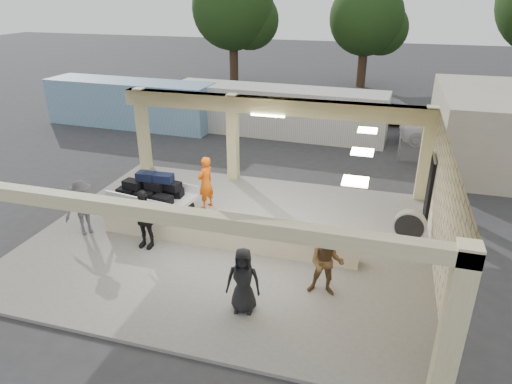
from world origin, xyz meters
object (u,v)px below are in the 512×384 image
(passenger_a, at_px, (326,263))
(passenger_c, at_px, (83,207))
(container_white, at_px, (277,111))
(container_blue, at_px, (130,103))
(car_dark, at_px, (392,112))
(baggage_counter, at_px, (224,231))
(car_white_a, at_px, (448,131))
(passenger_d, at_px, (243,280))
(luggage_cart, at_px, (152,193))
(drum_fan, at_px, (410,226))
(passenger_b, at_px, (144,219))
(baggage_handler, at_px, (206,183))

(passenger_a, distance_m, passenger_c, 7.81)
(container_white, relative_size, container_blue, 1.18)
(car_dark, height_order, container_white, container_white)
(passenger_c, relative_size, container_white, 0.16)
(baggage_counter, xyz_separation_m, car_white_a, (7.37, 12.79, 0.07))
(passenger_d, height_order, car_dark, passenger_d)
(passenger_a, bearing_deg, luggage_cart, 153.77)
(car_dark, bearing_deg, luggage_cart, 152.25)
(drum_fan, distance_m, car_dark, 14.07)
(passenger_c, distance_m, car_dark, 18.64)
(drum_fan, distance_m, passenger_b, 7.98)
(baggage_counter, xyz_separation_m, container_white, (-1.37, 12.07, 0.66))
(luggage_cart, distance_m, container_white, 10.93)
(passenger_b, bearing_deg, car_dark, 70.56)
(baggage_handler, xyz_separation_m, passenger_b, (-0.74, -3.01, -0.03))
(baggage_counter, height_order, passenger_b, passenger_b)
(container_blue, bearing_deg, baggage_handler, -45.59)
(baggage_counter, distance_m, luggage_cart, 3.31)
(baggage_handler, distance_m, passenger_d, 5.86)
(drum_fan, bearing_deg, baggage_counter, -155.42)
(container_white, distance_m, container_blue, 8.46)
(baggage_counter, relative_size, passenger_a, 4.49)
(car_white_a, xyz_separation_m, container_blue, (-17.17, -1.34, 0.61))
(container_white, bearing_deg, baggage_handler, -88.05)
(baggage_counter, xyz_separation_m, luggage_cart, (-3.04, 1.27, 0.34))
(baggage_handler, bearing_deg, container_white, -161.32)
(passenger_b, bearing_deg, car_white_a, 57.47)
(baggage_counter, height_order, container_blue, container_blue)
(passenger_c, relative_size, car_dark, 0.43)
(luggage_cart, bearing_deg, passenger_c, -120.61)
(luggage_cart, height_order, passenger_a, passenger_a)
(baggage_handler, bearing_deg, car_dark, 175.30)
(car_dark, relative_size, container_blue, 0.43)
(luggage_cart, bearing_deg, passenger_a, -15.40)
(luggage_cart, distance_m, car_dark, 16.39)
(car_white_a, bearing_deg, passenger_c, 132.16)
(car_white_a, distance_m, car_dark, 4.12)
(container_blue, bearing_deg, drum_fan, -30.45)
(passenger_b, height_order, container_blue, container_blue)
(passenger_d, height_order, container_blue, container_blue)
(baggage_handler, relative_size, container_white, 0.16)
(container_blue, bearing_deg, luggage_cart, -54.19)
(baggage_handler, xyz_separation_m, passenger_a, (4.78, -3.84, -0.04))
(luggage_cart, bearing_deg, container_white, 89.77)
(baggage_handler, xyz_separation_m, container_blue, (-8.29, 9.13, 0.21))
(passenger_b, height_order, container_white, container_white)
(passenger_d, relative_size, container_blue, 0.17)
(passenger_a, xyz_separation_m, passenger_d, (-1.79, -1.20, -0.07))
(baggage_counter, height_order, passenger_a, passenger_a)
(passenger_d, bearing_deg, car_dark, 72.19)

